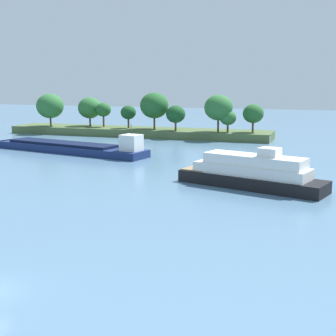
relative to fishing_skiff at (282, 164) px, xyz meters
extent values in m
cube|color=#4C6038|center=(-37.16, 31.20, 0.67)|extent=(64.82, 10.08, 1.84)
cylinder|color=#513823|center=(-59.99, 29.19, 2.76)|extent=(0.44, 0.44, 2.35)
ellipsoid|color=#2D6B33|center=(-59.99, 29.19, 6.66)|extent=(6.81, 6.81, 6.13)
cylinder|color=#513823|center=(-50.76, 32.85, 2.69)|extent=(0.44, 0.44, 2.21)
ellipsoid|color=#2D6B33|center=(-50.76, 32.85, 6.16)|extent=(5.92, 5.92, 5.33)
cylinder|color=#513823|center=(-46.28, 31.43, 2.97)|extent=(0.44, 0.44, 2.76)
ellipsoid|color=#235B28|center=(-46.28, 31.43, 5.86)|extent=(3.79, 3.79, 3.41)
cylinder|color=#513823|center=(-39.20, 30.50, 2.75)|extent=(0.44, 0.44, 2.32)
ellipsoid|color=#194C23|center=(-39.20, 30.50, 5.39)|extent=(3.70, 3.70, 3.33)
cylinder|color=#513823|center=(-32.58, 30.72, 3.03)|extent=(0.44, 0.44, 2.88)
ellipsoid|color=#235B28|center=(-32.58, 30.72, 7.17)|extent=(6.75, 6.75, 6.08)
cylinder|color=#513823|center=(-26.72, 28.95, 2.58)|extent=(0.44, 0.44, 1.98)
ellipsoid|color=#194C23|center=(-26.72, 28.95, 5.35)|extent=(4.46, 4.46, 4.01)
cylinder|color=#513823|center=(-16.74, 29.15, 3.04)|extent=(0.44, 0.44, 2.91)
ellipsoid|color=#2D6B33|center=(-16.74, 29.15, 7.04)|extent=(6.36, 6.36, 5.72)
cylinder|color=#513823|center=(-14.55, 29.16, 2.47)|extent=(0.44, 0.44, 1.77)
ellipsoid|color=#2D6B33|center=(-14.55, 29.16, 4.84)|extent=(3.71, 3.71, 3.34)
cylinder|color=#513823|center=(-9.14, 30.50, 2.75)|extent=(0.44, 0.44, 2.32)
ellipsoid|color=#235B28|center=(-9.14, 30.50, 5.76)|extent=(4.62, 4.62, 4.16)
cube|color=black|center=(0.02, -0.01, -0.02)|extent=(6.14, 3.23, 0.47)
cube|color=white|center=(0.44, -0.15, 0.46)|extent=(0.70, 0.83, 0.50)
cube|color=black|center=(-2.97, 0.99, 0.03)|extent=(0.37, 0.39, 0.56)
cube|color=black|center=(-2.50, -16.77, 0.52)|extent=(19.55, 10.22, 1.54)
cube|color=white|center=(-2.50, -16.77, 1.94)|extent=(15.35, 8.30, 1.30)
cube|color=white|center=(-2.12, -16.89, 3.24)|extent=(13.37, 7.18, 1.30)
cube|color=white|center=(-0.23, -17.46, 4.44)|extent=(2.94, 2.80, 1.10)
cube|color=#937551|center=(-9.75, -14.55, 1.37)|extent=(4.55, 5.20, 0.16)
cylinder|color=silver|center=(-0.23, -17.46, 5.69)|extent=(0.10, 0.10, 1.40)
cube|color=navy|center=(-39.50, 2.14, 0.42)|extent=(33.58, 12.27, 1.35)
cube|color=#0F1834|center=(-40.96, 2.46, 1.35)|extent=(23.68, 9.39, 0.50)
cube|color=white|center=(-25.43, -0.88, 2.50)|extent=(3.76, 3.59, 2.80)
cylinder|color=#333338|center=(-25.43, -0.88, 4.80)|extent=(0.12, 0.12, 1.80)
cube|color=navy|center=(-55.33, 5.54, 0.49)|extent=(1.73, 4.17, 1.22)
camera|label=1|loc=(5.90, -76.04, 13.18)|focal=50.83mm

